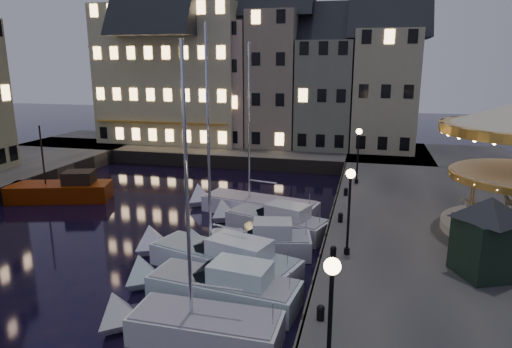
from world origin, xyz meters
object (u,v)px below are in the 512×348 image
(streetlamp_a, at_px, (330,311))
(motorboat_a, at_px, (192,327))
(ticket_kiosk, at_px, (489,223))
(streetlamp_c, at_px, (358,148))
(motorboat_c, at_px, (217,258))
(motorboat_d, at_px, (252,244))
(motorboat_e, at_px, (271,222))
(bollard_c, at_px, (340,217))
(motorboat_f, at_px, (252,206))
(bollard_a, at_px, (321,312))
(streetlamp_b, at_px, (349,200))
(bollard_b, at_px, (333,251))
(red_fishing_boat, at_px, (62,191))
(motorboat_b, at_px, (215,287))
(bollard_d, at_px, (346,191))

(streetlamp_a, distance_m, motorboat_a, 7.31)
(streetlamp_a, xyz_separation_m, ticket_kiosk, (5.79, 9.21, -0.36))
(streetlamp_c, xyz_separation_m, motorboat_a, (-5.34, -19.92, -3.48))
(motorboat_c, height_order, ticket_kiosk, motorboat_c)
(motorboat_d, distance_m, motorboat_e, 3.67)
(bollard_c, xyz_separation_m, motorboat_f, (-6.25, 4.02, -1.07))
(bollard_a, relative_size, motorboat_c, 0.05)
(streetlamp_b, height_order, ticket_kiosk, streetlamp_b)
(streetlamp_c, distance_m, motorboat_f, 9.16)
(bollard_b, relative_size, red_fishing_boat, 0.07)
(bollard_c, bearing_deg, motorboat_b, -121.31)
(streetlamp_c, height_order, motorboat_c, motorboat_c)
(bollard_b, relative_size, motorboat_d, 0.09)
(bollard_a, distance_m, bollard_b, 5.50)
(motorboat_a, bearing_deg, motorboat_d, 88.13)
(streetlamp_a, relative_size, streetlamp_c, 1.00)
(bollard_a, bearing_deg, motorboat_e, 110.47)
(bollard_d, bearing_deg, motorboat_f, -166.73)
(bollard_c, relative_size, motorboat_d, 0.09)
(bollard_c, height_order, motorboat_d, motorboat_d)
(bollard_d, distance_m, motorboat_c, 12.09)
(motorboat_b, xyz_separation_m, red_fishing_boat, (-16.15, 11.48, 0.06))
(motorboat_d, distance_m, red_fishing_boat, 17.68)
(motorboat_a, distance_m, motorboat_d, 8.12)
(motorboat_d, xyz_separation_m, red_fishing_boat, (-16.51, 6.34, 0.06))
(motorboat_e, relative_size, red_fishing_boat, 0.94)
(motorboat_a, bearing_deg, motorboat_c, 99.34)
(streetlamp_a, height_order, motorboat_d, streetlamp_a)
(streetlamp_b, distance_m, motorboat_d, 6.33)
(streetlamp_c, bearing_deg, bollard_d, -99.73)
(motorboat_f, bearing_deg, streetlamp_b, -51.20)
(motorboat_e, xyz_separation_m, red_fishing_boat, (-16.74, 2.68, 0.06))
(streetlamp_c, bearing_deg, motorboat_b, -107.78)
(bollard_b, xyz_separation_m, motorboat_e, (-4.24, 5.86, -0.96))
(bollard_b, relative_size, motorboat_b, 0.07)
(bollard_c, bearing_deg, red_fishing_boat, 170.45)
(motorboat_a, relative_size, red_fishing_boat, 1.44)
(bollard_a, distance_m, motorboat_a, 4.88)
(motorboat_b, bearing_deg, motorboat_f, 96.76)
(motorboat_e, bearing_deg, motorboat_d, -93.68)
(motorboat_a, xyz_separation_m, motorboat_d, (0.27, 8.12, 0.10))
(bollard_d, bearing_deg, motorboat_a, -106.10)
(bollard_a, xyz_separation_m, motorboat_a, (-4.74, -0.42, -1.07))
(bollard_a, relative_size, motorboat_d, 0.09)
(streetlamp_b, xyz_separation_m, bollard_b, (-0.60, -0.50, -2.41))
(streetlamp_a, bearing_deg, bollard_d, 91.72)
(streetlamp_b, height_order, red_fishing_boat, red_fishing_boat)
(motorboat_f, distance_m, ticket_kiosk, 16.02)
(bollard_d, bearing_deg, motorboat_b, -109.77)
(bollard_a, bearing_deg, motorboat_f, 113.30)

